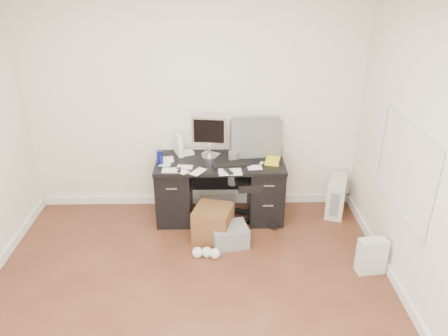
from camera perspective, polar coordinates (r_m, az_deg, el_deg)
The scene contains 18 objects.
ground at distance 4.15m, azimuth -4.62°, elevation -18.26°, with size 4.00×4.00×0.00m, color #462316.
room_shell at distance 3.27m, azimuth -5.03°, elevation 3.68°, with size 4.02×4.02×2.71m.
desk at distance 5.27m, azimuth -0.52°, elevation -2.54°, with size 1.50×0.70×0.75m.
loose_papers at distance 5.07m, azimuth -2.80°, elevation 0.68°, with size 1.10×0.60×0.00m, color silver, non-canonical shape.
lcd_monitor at distance 5.12m, azimuth -1.95°, elevation 4.03°, with size 0.40×0.23×0.51m, color #BAB9BE, non-canonical shape.
keyboard at distance 5.00m, azimuth 0.92°, elevation 0.52°, with size 0.43×0.15×0.02m, color black.
computer_mouse at distance 5.01m, azimuth 4.95°, elevation 0.63°, with size 0.05×0.05×0.05m, color #BAB9BE.
travel_mug at distance 5.06m, azimuth -8.37°, elevation 1.40°, with size 0.07×0.07×0.16m, color navy.
white_binder at distance 5.27m, azimuth -5.99°, elevation 3.10°, with size 0.11×0.23×0.26m, color white.
magazine_file at distance 5.32m, azimuth 4.51°, elevation 3.49°, with size 0.12×0.24×0.28m, color #AB8152.
pen_cup at distance 5.30m, azimuth 2.50°, elevation 3.28°, with size 0.10×0.10×0.25m, color brown, non-canonical shape.
yellow_book at distance 5.10m, azimuth 6.45°, elevation 0.95°, with size 0.17×0.22×0.04m, color yellow.
paper_remote at distance 4.84m, azimuth 0.82°, elevation -0.42°, with size 0.26×0.21×0.02m, color silver, non-canonical shape.
office_chair at distance 5.16m, azimuth 4.38°, elevation -0.73°, with size 0.68×0.68×1.20m, color #515350, non-canonical shape.
pc_tower at distance 5.60m, azimuth 14.45°, elevation -3.54°, with size 0.21×0.46×0.46m, color beige.
shopping_bag at distance 4.70m, azimuth 18.71°, elevation -10.83°, with size 0.28×0.20×0.38m, color silver.
wicker_basket at distance 4.95m, azimuth -1.43°, elevation -7.22°, with size 0.40×0.40×0.40m, color #472B15.
desk_printer at distance 4.90m, azimuth 0.72°, elevation -8.75°, with size 0.39×0.32×0.23m, color slate.
Camera 1 is at (0.26, -3.01, 2.85)m, focal length 35.00 mm.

